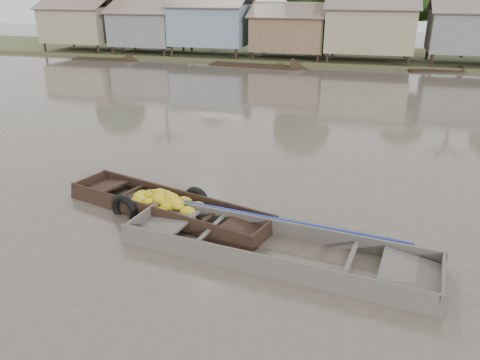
# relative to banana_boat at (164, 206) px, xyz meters

# --- Properties ---
(ground) EXTENTS (120.00, 120.00, 0.00)m
(ground) POSITION_rel_banana_boat_xyz_m (2.05, -0.51, -0.19)
(ground) COLOR #50493E
(ground) RESTS_ON ground
(riverbank) EXTENTS (120.00, 12.47, 10.22)m
(riverbank) POSITION_rel_banana_boat_xyz_m (5.08, 31.35, 2.89)
(riverbank) COLOR #384723
(riverbank) RESTS_ON ground
(banana_boat) EXTENTS (6.21, 3.04, 0.87)m
(banana_boat) POSITION_rel_banana_boat_xyz_m (0.00, 0.00, 0.00)
(banana_boat) COLOR black
(banana_boat) RESTS_ON ground
(viewer_boat) EXTENTS (7.33, 2.77, 0.58)m
(viewer_boat) POSITION_rel_banana_boat_xyz_m (3.35, -1.32, -0.13)
(viewer_boat) COLOR #423B37
(viewer_boat) RESTS_ON ground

